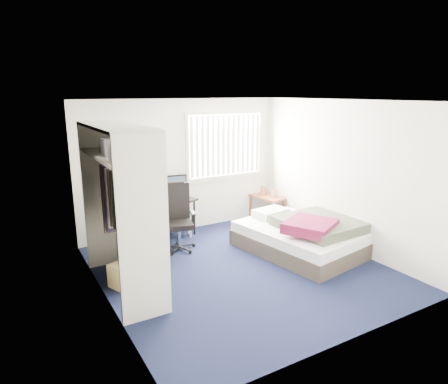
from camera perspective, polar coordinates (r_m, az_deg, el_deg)
ground at (r=6.19m, az=2.52°, el=-10.90°), size 4.20×4.20×0.00m
room_shell at (r=5.72m, az=2.68°, el=2.94°), size 4.20×4.20×4.20m
window_assembly at (r=7.89m, az=0.20°, el=6.72°), size 1.72×0.09×1.32m
closet at (r=5.32m, az=-14.29°, el=-0.08°), size 0.64×1.84×2.22m
desk at (r=7.14m, az=-9.61°, el=-1.30°), size 1.57×1.15×1.16m
office_chair at (r=6.84m, az=-6.58°, el=-4.52°), size 0.66×0.66×1.15m
footstool at (r=7.46m, az=-5.71°, el=-5.07°), size 0.32×0.28×0.22m
nightstand at (r=8.35m, az=6.18°, el=-0.99°), size 0.51×0.81×0.69m
bed at (r=6.86m, az=11.21°, el=-6.10°), size 1.77×2.18×0.65m
pine_box at (r=5.82m, az=-13.64°, el=-11.26°), size 0.53×0.47×0.33m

